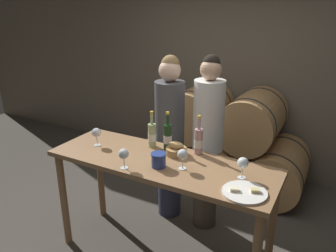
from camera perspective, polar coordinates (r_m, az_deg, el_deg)
stone_wall_back at (r=4.36m, az=13.02°, el=12.81°), size 10.00×0.12×3.20m
barrel_stack at (r=4.11m, az=9.69°, el=-2.71°), size 1.99×0.87×1.21m
tasting_table at (r=2.69m, az=-1.31°, el=-8.55°), size 1.86×0.63×0.96m
person_left at (r=3.28m, az=0.29°, el=-1.77°), size 0.29×0.29×1.70m
person_right at (r=3.12m, az=6.89°, el=-2.93°), size 0.29×0.29×1.73m
wine_bottle_red at (r=2.78m, az=-0.07°, el=-1.84°), size 0.07×0.07×0.34m
wine_bottle_white at (r=2.84m, az=-2.80°, el=-1.54°), size 0.07×0.07×0.32m
wine_bottle_rose at (r=2.71m, az=5.33°, el=-2.59°), size 0.07×0.07×0.33m
blue_crock at (r=2.50m, az=-1.66°, el=-5.84°), size 0.12×0.12×0.11m
bread_basket at (r=2.71m, az=1.45°, el=-4.15°), size 0.17×0.17×0.11m
cheese_plate at (r=2.25m, az=13.18°, el=-11.15°), size 0.30×0.30×0.04m
wine_glass_far_left at (r=2.93m, az=-12.35°, el=-1.19°), size 0.08×0.08×0.16m
wine_glass_left at (r=2.48m, az=-7.74°, el=-4.90°), size 0.08×0.08×0.16m
wine_glass_center at (r=2.45m, az=2.56°, el=-5.03°), size 0.08×0.08×0.16m
wine_glass_right at (r=2.38m, az=12.92°, el=-6.34°), size 0.08×0.08×0.16m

